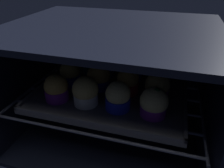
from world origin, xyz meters
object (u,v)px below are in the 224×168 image
muffin_row0_col0 (56,89)px  muffin_row0_col2 (118,97)px  muffin_row0_col1 (85,92)px  muffin_row1_col3 (157,87)px  muffin_row0_col3 (154,103)px  baking_tray (112,91)px  muffin_row1_col1 (99,77)px  muffin_row2_col2 (132,70)px  muffin_row1_col0 (70,74)px  muffin_row2_col3 (160,72)px  muffin_row2_col0 (81,63)px  muffin_row2_col1 (106,67)px  muffin_row1_col2 (128,82)px

muffin_row0_col0 → muffin_row0_col2: muffin_row0_col2 is taller
muffin_row0_col1 → muffin_row1_col3: bearing=26.0°
muffin_row0_col0 → muffin_row0_col3: 27.78cm
muffin_row0_col0 → muffin_row1_col3: bearing=18.8°
baking_tray → muffin_row1_col1: size_ratio=5.30×
baking_tray → muffin_row0_col1: (-4.94, -9.37, 4.37)cm
baking_tray → muffin_row0_col2: 10.87cm
muffin_row0_col2 → muffin_row2_col2: size_ratio=1.02×
baking_tray → muffin_row0_col0: size_ratio=5.78×
muffin_row1_col1 → muffin_row0_col1: bearing=-93.1°
muffin_row1_col0 → muffin_row2_col3: same height
muffin_row2_col0 → muffin_row0_col0: bearing=-89.0°
muffin_row0_col0 → muffin_row2_col2: same height
muffin_row1_col0 → muffin_row2_col0: size_ratio=0.97×
muffin_row1_col3 → muffin_row2_col1: bearing=154.0°
muffin_row1_col1 → muffin_row2_col3: 20.32cm
muffin_row1_col1 → muffin_row1_col2: (9.37, -0.15, -0.04)cm
muffin_row1_col1 → muffin_row2_col2: 12.48cm
muffin_row0_col0 → muffin_row2_col0: muffin_row2_col0 is taller
muffin_row0_col2 → muffin_row1_col3: (9.55, 8.86, -0.24)cm
muffin_row0_col0 → muffin_row1_col1: muffin_row1_col1 is taller
muffin_row1_col0 → muffin_row2_col2: same height
muffin_row0_col1 → muffin_row2_col2: muffin_row0_col1 is taller
baking_tray → muffin_row2_col1: 11.00cm
muffin_row0_col3 → muffin_row2_col0: same height
baking_tray → muffin_row0_col1: size_ratio=5.45×
muffin_row2_col2 → muffin_row1_col2: bearing=-87.2°
muffin_row0_col0 → muffin_row1_col2: bearing=27.2°
muffin_row2_col3 → baking_tray: bearing=-146.3°
muffin_row0_col1 → muffin_row2_col3: size_ratio=1.05×
muffin_row0_col1 → muffin_row1_col0: muffin_row0_col1 is taller
muffin_row0_col0 → muffin_row1_col2: (18.81, 9.67, 0.11)cm
muffin_row0_col1 → muffin_row1_col3: size_ratio=1.07×
muffin_row1_col0 → muffin_row2_col1: size_ratio=1.04×
muffin_row0_col3 → muffin_row1_col1: bearing=152.8°
muffin_row0_col0 → muffin_row1_col1: (9.44, 9.81, 0.16)cm
muffin_row1_col0 → muffin_row2_col3: 29.47cm
muffin_row2_col1 → muffin_row2_col0: bearing=-179.7°
muffin_row0_col1 → muffin_row1_col0: bearing=134.5°
muffin_row0_col0 → muffin_row1_col3: (27.72, 9.43, -0.12)cm
muffin_row0_col1 → muffin_row2_col1: (-0.06, 18.35, -0.46)cm
baking_tray → muffin_row0_col2: (4.31, -9.06, 4.19)cm
muffin_row0_col2 → muffin_row2_col0: (-18.51, 18.00, -0.21)cm
muffin_row0_col3 → muffin_row1_col0: bearing=161.7°
muffin_row1_col1 → muffin_row2_col0: bearing=138.1°
baking_tray → muffin_row0_col0: bearing=-145.2°
muffin_row0_col3 → muffin_row2_col0: size_ratio=1.01×
muffin_row0_col0 → muffin_row1_col0: 9.72cm
muffin_row2_col0 → muffin_row2_col3: (27.98, 0.27, 0.16)cm
muffin_row1_col3 → muffin_row2_col2: (-9.36, 9.10, 0.14)cm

